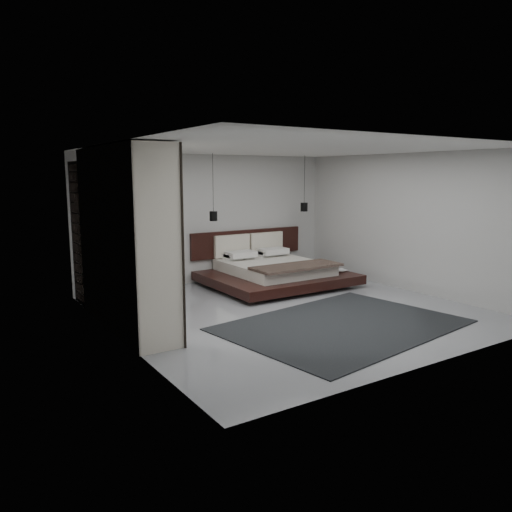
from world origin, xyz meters
TOP-DOWN VIEW (x-y plane):
  - floor at (0.00, 0.00)m, footprint 6.00×6.00m
  - ceiling at (0.00, 0.00)m, footprint 6.00×6.00m
  - wall_back at (0.00, 3.00)m, footprint 6.00×0.00m
  - wall_front at (0.00, -3.00)m, footprint 6.00×0.00m
  - wall_left at (-3.00, 0.00)m, footprint 0.00×6.00m
  - wall_right at (3.00, 0.00)m, footprint 0.00×6.00m
  - lattice_screen at (-2.95, 2.45)m, footprint 0.05×0.90m
  - bed at (0.96, 1.90)m, footprint 2.92×2.45m
  - book_lower at (2.16, 1.23)m, footprint 0.29×0.35m
  - book_upper at (2.14, 1.20)m, footprint 0.28×0.32m
  - pendant_left at (-0.23, 2.37)m, footprint 0.16×0.16m
  - pendant_right at (2.16, 2.37)m, footprint 0.17×0.17m
  - wardrobe at (-2.70, 0.63)m, footprint 0.67×2.83m
  - rug at (0.17, -1.17)m, footprint 4.01×3.13m

SIDE VIEW (x-z plane):
  - floor at x=0.00m, z-range 0.00..0.00m
  - rug at x=0.17m, z-range 0.00..0.02m
  - book_lower at x=2.16m, z-range 0.27..0.30m
  - bed at x=0.96m, z-range -0.25..0.85m
  - book_upper at x=2.14m, z-range 0.30..0.32m
  - lattice_screen at x=-2.95m, z-range 0.00..2.60m
  - wardrobe at x=-2.70m, z-range 0.00..2.78m
  - wall_back at x=0.00m, z-range -1.60..4.40m
  - wall_front at x=0.00m, z-range -1.60..4.40m
  - wall_left at x=-3.00m, z-range -1.60..4.40m
  - wall_right at x=3.00m, z-range -1.60..4.40m
  - pendant_left at x=-0.23m, z-range 0.82..2.21m
  - pendant_right at x=2.16m, z-range 0.98..2.26m
  - ceiling at x=0.00m, z-range 2.80..2.80m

